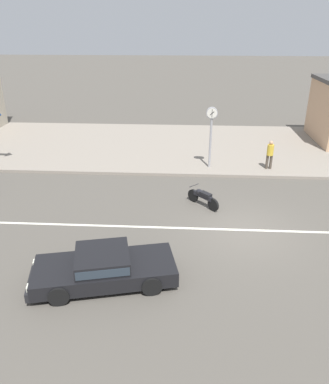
{
  "coord_description": "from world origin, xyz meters",
  "views": [
    {
      "loc": [
        -2.28,
        -12.7,
        7.37
      ],
      "look_at": [
        -3.14,
        1.6,
        0.8
      ],
      "focal_mm": 35.0,
      "sensor_mm": 36.0,
      "label": 1
    }
  ],
  "objects_px": {
    "pedestrian_mid_kerb": "(270,153)",
    "sedan_black_1": "(104,267)",
    "motorcycle_0": "(203,197)",
    "street_clock": "(211,124)"
  },
  "relations": [
    {
      "from": "sedan_black_1",
      "to": "street_clock",
      "type": "relative_size",
      "value": 1.44
    },
    {
      "from": "motorcycle_0",
      "to": "street_clock",
      "type": "distance_m",
      "value": 4.91
    },
    {
      "from": "pedestrian_mid_kerb",
      "to": "sedan_black_1",
      "type": "bearing_deg",
      "value": -125.04
    },
    {
      "from": "sedan_black_1",
      "to": "pedestrian_mid_kerb",
      "type": "xyz_separation_m",
      "value": [
        6.85,
        9.77,
        0.51
      ]
    },
    {
      "from": "sedan_black_1",
      "to": "motorcycle_0",
      "type": "bearing_deg",
      "value": 59.47
    },
    {
      "from": "motorcycle_0",
      "to": "street_clock",
      "type": "xyz_separation_m",
      "value": [
        0.5,
        4.42,
        2.1
      ]
    },
    {
      "from": "sedan_black_1",
      "to": "pedestrian_mid_kerb",
      "type": "relative_size",
      "value": 3.02
    },
    {
      "from": "street_clock",
      "to": "sedan_black_1",
      "type": "bearing_deg",
      "value": -110.62
    },
    {
      "from": "sedan_black_1",
      "to": "motorcycle_0",
      "type": "relative_size",
      "value": 3.47
    },
    {
      "from": "sedan_black_1",
      "to": "motorcycle_0",
      "type": "height_order",
      "value": "sedan_black_1"
    }
  ]
}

